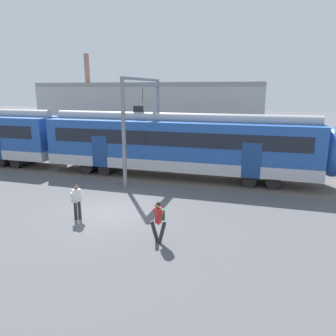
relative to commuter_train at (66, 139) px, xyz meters
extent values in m
plane|color=#515156|center=(7.11, -7.40, -2.25)|extent=(160.00, 160.00, 0.00)
cube|color=#605951|center=(-2.48, 0.00, -2.25)|extent=(80.00, 4.40, 0.01)
cube|color=silver|center=(8.52, 0.00, -1.20)|extent=(18.00, 3.06, 0.70)
cube|color=#2351A3|center=(8.52, 0.00, 0.35)|extent=(18.00, 3.00, 2.40)
cube|color=black|center=(8.52, -1.51, 0.55)|extent=(16.56, 0.03, 0.90)
cube|color=navy|center=(13.47, -1.52, -0.50)|extent=(1.10, 0.04, 2.10)
cube|color=navy|center=(3.57, -1.52, -0.50)|extent=(1.10, 0.04, 2.10)
cylinder|color=#A4A4A9|center=(8.52, 0.00, 1.73)|extent=(17.64, 0.70, 0.70)
cube|color=black|center=(5.82, 0.00, 2.28)|extent=(0.70, 0.12, 0.40)
cylinder|color=black|center=(14.80, 0.00, -1.80)|extent=(0.90, 2.40, 0.90)
cylinder|color=black|center=(13.40, 0.00, -1.80)|extent=(0.90, 2.40, 0.90)
cylinder|color=black|center=(3.64, 0.00, -1.80)|extent=(0.90, 2.40, 0.90)
cylinder|color=black|center=(2.24, 0.00, -1.80)|extent=(0.90, 2.40, 0.90)
ellipsoid|color=#2351A3|center=(18.07, 0.00, 0.00)|extent=(1.80, 2.85, 2.95)
cylinder|color=black|center=(-3.80, 0.00, -1.80)|extent=(0.90, 2.40, 0.90)
cylinder|color=black|center=(-5.20, 0.00, -1.80)|extent=(0.90, 2.40, 0.90)
cylinder|color=#28282D|center=(6.13, -8.67, -1.82)|extent=(0.32, 0.38, 0.87)
cylinder|color=#28282D|center=(6.12, -8.33, -1.82)|extent=(0.32, 0.38, 0.87)
cube|color=silver|center=(6.12, -8.50, -1.11)|extent=(0.43, 0.40, 0.56)
cylinder|color=silver|center=(6.26, -8.31, -1.16)|extent=(0.21, 0.25, 0.52)
cylinder|color=silver|center=(5.99, -8.69, -1.16)|extent=(0.21, 0.25, 0.52)
sphere|color=brown|center=(6.14, -8.52, -0.72)|extent=(0.22, 0.22, 0.22)
sphere|color=black|center=(6.12, -8.50, -0.69)|extent=(0.20, 0.20, 0.20)
cube|color=black|center=(6.02, -8.35, -1.09)|extent=(0.32, 0.29, 0.40)
cylinder|color=#28282D|center=(10.26, -9.64, -1.82)|extent=(0.38, 0.26, 0.87)
cylinder|color=#28282D|center=(10.58, -9.71, -1.82)|extent=(0.38, 0.26, 0.87)
cube|color=red|center=(10.42, -9.68, -1.11)|extent=(0.35, 0.42, 0.56)
cylinder|color=red|center=(10.57, -9.85, -1.16)|extent=(0.26, 0.17, 0.52)
cylinder|color=red|center=(10.27, -9.50, -1.16)|extent=(0.26, 0.17, 0.52)
sphere|color=#9E7051|center=(10.40, -9.68, -0.72)|extent=(0.22, 0.22, 0.22)
sphere|color=black|center=(10.42, -9.68, -0.69)|extent=(0.20, 0.20, 0.20)
cube|color=#235633|center=(10.59, -9.61, -1.09)|extent=(0.25, 0.32, 0.40)
cylinder|color=gray|center=(6.15, -3.20, 1.00)|extent=(0.24, 0.24, 6.50)
cylinder|color=gray|center=(6.15, 3.20, 1.00)|extent=(0.24, 0.24, 6.50)
cube|color=gray|center=(6.15, 0.00, 4.20)|extent=(0.20, 6.40, 0.16)
cube|color=gray|center=(6.15, 0.00, 3.80)|extent=(0.20, 6.40, 0.16)
cylinder|color=black|center=(6.15, 0.00, 3.20)|extent=(0.03, 0.03, 1.00)
cube|color=#B2A899|center=(3.22, 9.15, 0.75)|extent=(21.44, 5.00, 6.00)
cube|color=gray|center=(3.22, 9.15, 3.95)|extent=(21.44, 5.00, 0.40)
cylinder|color=#8C6656|center=(-3.21, 9.15, 5.35)|extent=(0.50, 0.50, 3.20)
camera|label=1|loc=(14.18, -20.84, 3.60)|focal=35.00mm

